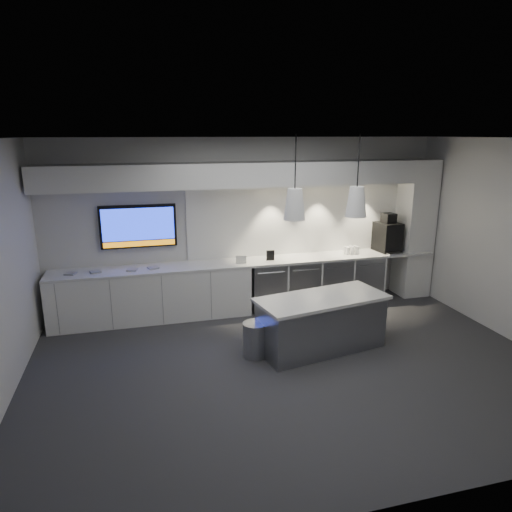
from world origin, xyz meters
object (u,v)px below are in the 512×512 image
object	(u,v)px
wall_tv	(138,226)
island	(321,323)
bin	(255,339)
coffee_machine	(388,236)

from	to	relation	value
wall_tv	island	distance (m)	3.41
island	bin	world-z (taller)	island
wall_tv	coffee_machine	xyz separation A→B (m)	(4.53, -0.25, -0.36)
island	wall_tv	bearing A→B (deg)	129.76
wall_tv	bin	xyz separation A→B (m)	(1.49, -2.02, -1.31)
island	coffee_machine	world-z (taller)	coffee_machine
bin	coffee_machine	xyz separation A→B (m)	(3.04, 1.77, 0.95)
island	bin	bearing A→B (deg)	167.97
bin	coffee_machine	world-z (taller)	coffee_machine
island	coffee_machine	size ratio (longest dim) A/B	2.78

